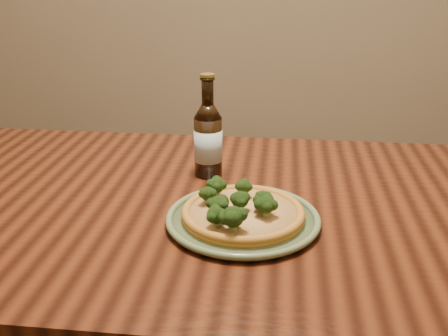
# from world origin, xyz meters

# --- Properties ---
(table) EXTENTS (1.60, 0.90, 0.75)m
(table) POSITION_xyz_m (0.00, 0.10, 0.66)
(table) COLOR #451D0E
(table) RESTS_ON ground
(plate) EXTENTS (0.31, 0.31, 0.02)m
(plate) POSITION_xyz_m (0.16, 0.01, 0.76)
(plate) COLOR #60734F
(plate) RESTS_ON table
(pizza) EXTENTS (0.25, 0.25, 0.07)m
(pizza) POSITION_xyz_m (0.16, 0.00, 0.78)
(pizza) COLOR #B07627
(pizza) RESTS_ON plate
(beer_bottle) EXTENTS (0.07, 0.07, 0.25)m
(beer_bottle) POSITION_xyz_m (0.06, 0.25, 0.84)
(beer_bottle) COLOR black
(beer_bottle) RESTS_ON table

